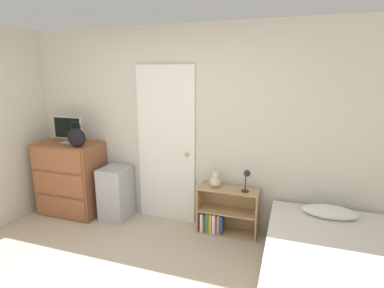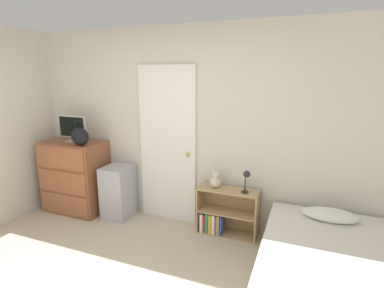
{
  "view_description": "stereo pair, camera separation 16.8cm",
  "coord_description": "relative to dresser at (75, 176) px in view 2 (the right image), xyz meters",
  "views": [
    {
      "loc": [
        1.4,
        -1.57,
        1.95
      ],
      "look_at": [
        0.28,
        1.73,
        1.14
      ],
      "focal_mm": 28.0,
      "sensor_mm": 36.0,
      "label": 1
    },
    {
      "loc": [
        1.55,
        -1.51,
        1.95
      ],
      "look_at": [
        0.28,
        1.73,
        1.14
      ],
      "focal_mm": 28.0,
      "sensor_mm": 36.0,
      "label": 2
    }
  ],
  "objects": [
    {
      "name": "door_closed",
      "position": [
        1.37,
        0.26,
        0.52
      ],
      "size": [
        0.79,
        0.09,
        2.07
      ],
      "color": "white",
      "rests_on": "ground_plane"
    },
    {
      "name": "desk_lamp",
      "position": [
        2.47,
        0.09,
        0.27
      ],
      "size": [
        0.1,
        0.1,
        0.27
      ],
      "color": "#262628",
      "rests_on": "bookshelf"
    },
    {
      "name": "dresser",
      "position": [
        0.0,
        0.0,
        0.0
      ],
      "size": [
        0.88,
        0.52,
        1.03
      ],
      "color": "brown",
      "rests_on": "ground_plane"
    },
    {
      "name": "storage_bin",
      "position": [
        0.7,
        0.05,
        -0.15
      ],
      "size": [
        0.36,
        0.41,
        0.72
      ],
      "color": "#ADADB7",
      "rests_on": "ground_plane"
    },
    {
      "name": "teddy_bear",
      "position": [
        2.08,
        0.12,
        0.17
      ],
      "size": [
        0.14,
        0.14,
        0.21
      ],
      "color": "beige",
      "rests_on": "bookshelf"
    },
    {
      "name": "wall_back",
      "position": [
        1.53,
        0.31,
        0.76
      ],
      "size": [
        10.0,
        0.06,
        2.55
      ],
      "color": "beige",
      "rests_on": "ground_plane"
    },
    {
      "name": "bookshelf",
      "position": [
        2.18,
        0.13,
        -0.27
      ],
      "size": [
        0.74,
        0.27,
        0.59
      ],
      "color": "tan",
      "rests_on": "ground_plane"
    },
    {
      "name": "handbag",
      "position": [
        0.29,
        -0.15,
        0.64
      ],
      "size": [
        0.27,
        0.14,
        0.34
      ],
      "color": "black",
      "rests_on": "dresser"
    },
    {
      "name": "bed",
      "position": [
        3.38,
        -0.67,
        -0.28
      ],
      "size": [
        1.23,
        1.88,
        0.58
      ],
      "color": "brown",
      "rests_on": "ground_plane"
    },
    {
      "name": "tv",
      "position": [
        0.01,
        0.02,
        0.71
      ],
      "size": [
        0.45,
        0.16,
        0.37
      ],
      "color": "#B7B7BC",
      "rests_on": "dresser"
    }
  ]
}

